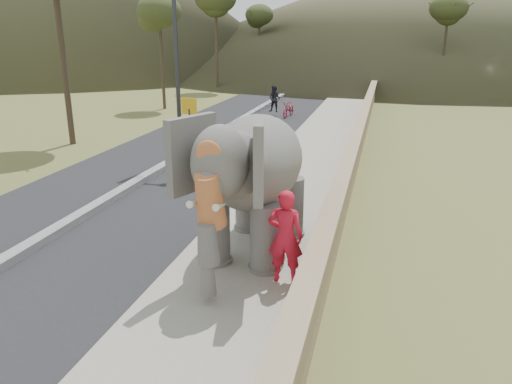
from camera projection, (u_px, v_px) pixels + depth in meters
road at (154, 175)px, 17.28m from camera, size 7.00×120.00×0.03m
median at (154, 172)px, 17.25m from camera, size 0.35×120.00×0.22m
walkway at (296, 184)px, 16.07m from camera, size 3.00×120.00×0.15m
parapet at (349, 173)px, 15.53m from camera, size 0.30×120.00×1.10m
lamppost at (183, 28)px, 17.95m from camera, size 1.76×0.36×8.00m
signboard at (190, 118)px, 18.72m from camera, size 0.60×0.08×2.40m
hill_far at (411, 13)px, 67.95m from camera, size 80.00×80.00×14.00m
elephant_and_man at (256, 181)px, 10.73m from camera, size 2.54×4.48×3.13m
motorcyclist at (283, 105)px, 28.69m from camera, size 1.63×1.84×1.78m
trees at (373, 46)px, 31.52m from camera, size 47.94×43.35×9.22m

